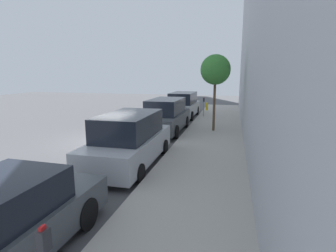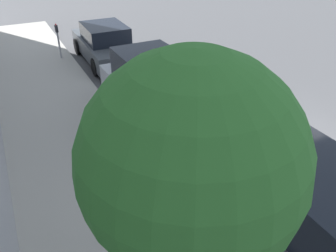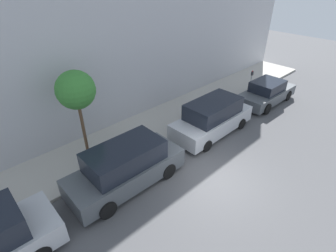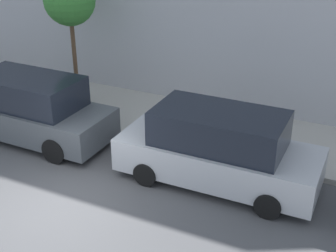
{
  "view_description": "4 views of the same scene",
  "coord_description": "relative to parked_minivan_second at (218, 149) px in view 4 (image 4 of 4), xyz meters",
  "views": [
    {
      "loc": [
        6.04,
        -11.57,
        3.3
      ],
      "look_at": [
        3.27,
        -0.38,
        1.0
      ],
      "focal_mm": 28.0,
      "sensor_mm": 36.0,
      "label": 1
    },
    {
      "loc": [
        6.04,
        4.72,
        4.95
      ],
      "look_at": [
        3.1,
        -1.0,
        1.0
      ],
      "focal_mm": 35.0,
      "sensor_mm": 36.0,
      "label": 2
    },
    {
      "loc": [
        -4.74,
        7.24,
        7.89
      ],
      "look_at": [
        3.36,
        -0.47,
        1.0
      ],
      "focal_mm": 28.0,
      "sensor_mm": 36.0,
      "label": 3
    },
    {
      "loc": [
        -7.04,
        -6.09,
        6.34
      ],
      "look_at": [
        2.9,
        -1.31,
        1.0
      ],
      "focal_mm": 50.0,
      "sensor_mm": 36.0,
      "label": 4
    }
  ],
  "objects": [
    {
      "name": "ground_plane",
      "position": [
        -2.44,
        2.88,
        -0.92
      ],
      "size": [
        60.0,
        60.0,
        0.0
      ],
      "primitive_type": "plane",
      "color": "#515154"
    },
    {
      "name": "street_tree",
      "position": [
        2.61,
        6.04,
        2.58
      ],
      "size": [
        1.64,
        1.64,
        4.19
      ],
      "color": "brown",
      "rests_on": "sidewalk"
    },
    {
      "name": "sidewalk",
      "position": [
        2.63,
        2.88,
        -0.85
      ],
      "size": [
        3.14,
        32.0,
        0.15
      ],
      "color": "#B2ADA3",
      "rests_on": "ground_plane"
    },
    {
      "name": "parked_minivan_second",
      "position": [
        0.0,
        0.0,
        0.0
      ],
      "size": [
        2.02,
        4.91,
        1.9
      ],
      "color": "#B7BABF",
      "rests_on": "ground_plane"
    },
    {
      "name": "parked_minivan_third",
      "position": [
        -0.08,
        5.73,
        -0.0
      ],
      "size": [
        2.02,
        4.93,
        1.9
      ],
      "color": "#4C5156",
      "rests_on": "ground_plane"
    }
  ]
}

